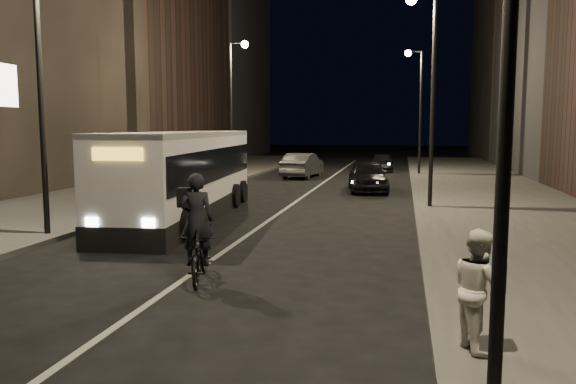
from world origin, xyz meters
The scene contains 14 objects.
ground centered at (0.00, 0.00, 0.00)m, with size 180.00×180.00×0.00m, color black.
sidewalk_right centered at (8.50, 14.00, 0.08)m, with size 7.00×70.00×0.16m, color #3B3B39.
sidewalk_left centered at (-8.50, 14.00, 0.08)m, with size 7.00×70.00×0.16m, color #3B3B39.
building_row_left centered at (-16.00, 28.50, 11.00)m, with size 8.00×61.00×22.00m, color black.
streetlight_right_mid centered at (5.33, 12.00, 5.36)m, with size 1.20×0.44×8.12m.
streetlight_right_far centered at (5.33, 28.00, 5.36)m, with size 1.20×0.44×8.12m.
streetlight_left_near centered at (-5.33, 4.00, 5.36)m, with size 1.20×0.44×8.12m.
streetlight_left_far centered at (-5.33, 22.00, 5.36)m, with size 1.20×0.44×8.12m.
city_bus centered at (-3.07, 8.34, 1.67)m, with size 3.46×11.56×3.07m.
cyclist_on_bicycle centered at (0.40, 0.51, 0.77)m, with size 1.15×2.12×2.32m.
pedestrian_woman centered at (5.60, -2.47, 1.01)m, with size 0.82×0.64×1.69m, color silver.
car_near centered at (2.81, 18.04, 0.78)m, with size 1.85×4.60×1.57m, color black.
car_mid centered at (-1.81, 25.17, 0.79)m, with size 1.67×4.79×1.58m, color #303133.
car_far centered at (3.03, 31.64, 0.60)m, with size 1.69×4.15×1.21m, color black.
Camera 1 is at (4.53, -10.39, 3.24)m, focal length 35.00 mm.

